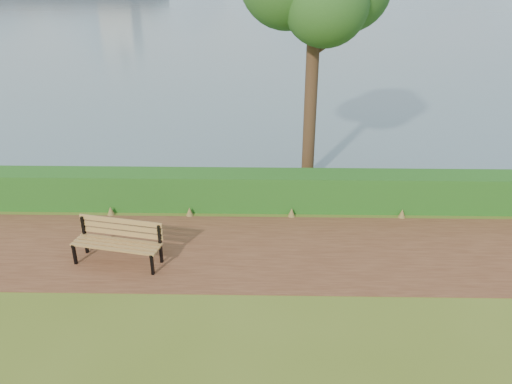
{
  "coord_description": "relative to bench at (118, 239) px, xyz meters",
  "views": [
    {
      "loc": [
        0.9,
        -9.66,
        6.13
      ],
      "look_at": [
        0.68,
        1.2,
        1.1
      ],
      "focal_mm": 35.0,
      "sensor_mm": 36.0,
      "label": 1
    }
  ],
  "objects": [
    {
      "name": "path",
      "position": [
        2.33,
        0.48,
        -0.56
      ],
      "size": [
        40.0,
        3.4,
        0.01
      ],
      "primitive_type": "cube",
      "color": "#502C1B",
      "rests_on": "ground"
    },
    {
      "name": "hedge",
      "position": [
        2.33,
        2.78,
        -0.07
      ],
      "size": [
        32.0,
        0.85,
        1.0
      ],
      "primitive_type": "cube",
      "color": "#174A15",
      "rests_on": "ground"
    },
    {
      "name": "ground",
      "position": [
        2.33,
        0.18,
        -0.57
      ],
      "size": [
        140.0,
        140.0,
        0.0
      ],
      "primitive_type": "plane",
      "color": "#50621C",
      "rests_on": "ground"
    },
    {
      "name": "bench",
      "position": [
        0.0,
        0.0,
        0.0
      ],
      "size": [
        2.04,
        0.96,
        0.99
      ],
      "rotation": [
        0.0,
        0.0,
        -0.21
      ],
      "color": "black",
      "rests_on": "ground"
    }
  ]
}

